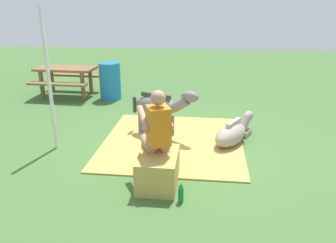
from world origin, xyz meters
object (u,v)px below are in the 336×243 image
object	(u,v)px
person_seated	(156,131)
picnic_bench	(66,74)
pony_standing	(160,107)
pony_lying	(233,133)
soda_bottle	(181,193)
hay_bale	(158,169)
water_barrel	(110,81)
tent_pole_left	(49,82)

from	to	relation	value
person_seated	picnic_bench	world-z (taller)	person_seated
pony_standing	picnic_bench	world-z (taller)	pony_standing
pony_lying	soda_bottle	size ratio (longest dim) A/B	4.78
pony_standing	soda_bottle	xyz separation A→B (m)	(-2.17, -0.56, -0.44)
pony_standing	hay_bale	bearing A→B (deg)	-172.95
hay_bale	person_seated	distance (m)	0.53
pony_standing	water_barrel	xyz separation A→B (m)	(2.33, 1.60, -0.11)
person_seated	soda_bottle	world-z (taller)	person_seated
person_seated	picnic_bench	size ratio (longest dim) A/B	0.86
person_seated	tent_pole_left	world-z (taller)	tent_pole_left
hay_bale	pony_standing	distance (m)	1.81
person_seated	hay_bale	bearing A→B (deg)	-163.73
pony_lying	water_barrel	world-z (taller)	water_barrel
soda_bottle	water_barrel	distance (m)	5.01
pony_standing	pony_lying	size ratio (longest dim) A/B	0.99
hay_bale	pony_lying	world-z (taller)	hay_bale
hay_bale	water_barrel	bearing A→B (deg)	24.00
pony_standing	picnic_bench	bearing A→B (deg)	48.74
soda_bottle	tent_pole_left	distance (m)	2.87
pony_lying	soda_bottle	xyz separation A→B (m)	(-1.99, 0.77, -0.06)
tent_pole_left	water_barrel	bearing A→B (deg)	-1.82
pony_lying	picnic_bench	size ratio (longest dim) A/B	0.84
hay_bale	pony_lying	xyz separation A→B (m)	(1.59, -1.11, -0.04)
pony_standing	water_barrel	world-z (taller)	pony_standing
water_barrel	picnic_bench	bearing A→B (deg)	83.52
person_seated	tent_pole_left	distance (m)	2.11
hay_bale	pony_lying	distance (m)	1.94
soda_bottle	hay_bale	bearing A→B (deg)	40.34
tent_pole_left	hay_bale	bearing A→B (deg)	-117.63
hay_bale	pony_standing	world-z (taller)	pony_standing
hay_bale	picnic_bench	world-z (taller)	picnic_bench
water_barrel	picnic_bench	size ratio (longest dim) A/B	0.60
pony_lying	soda_bottle	bearing A→B (deg)	158.96
pony_standing	tent_pole_left	world-z (taller)	tent_pole_left
picnic_bench	pony_standing	bearing A→B (deg)	-131.26
pony_standing	pony_lying	bearing A→B (deg)	-97.60
pony_standing	soda_bottle	size ratio (longest dim) A/B	4.72
pony_standing	water_barrel	size ratio (longest dim) A/B	1.39
water_barrel	hay_bale	bearing A→B (deg)	-156.00
water_barrel	soda_bottle	bearing A→B (deg)	-154.27
soda_bottle	picnic_bench	world-z (taller)	picnic_bench
pony_standing	soda_bottle	world-z (taller)	pony_standing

